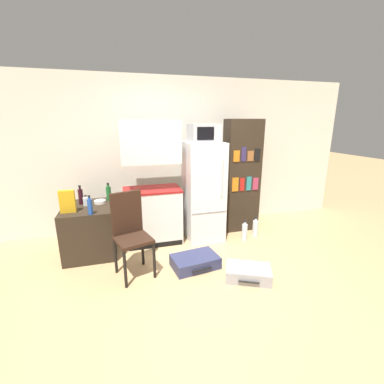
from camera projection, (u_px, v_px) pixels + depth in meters
The scene contains 18 objects.
ground_plane at pixel (205, 284), 3.05m from camera, with size 24.00×24.00×0.00m, color tan.
wall_back at pixel (182, 154), 4.61m from camera, with size 6.40×0.10×2.60m.
side_table at pixel (90, 229), 3.72m from camera, with size 0.69×0.80×0.71m.
kitchen_hutch at pixel (152, 189), 3.94m from camera, with size 0.87×0.54×1.89m.
refrigerator at pixel (203, 191), 4.13m from camera, with size 0.57×0.66×1.57m.
microwave at pixel (204, 133), 3.88m from camera, with size 0.44×0.41×0.27m.
bookshelf at pixel (241, 176), 4.42m from camera, with size 0.59×0.33×1.91m.
bottle_wine_dark at pixel (81, 196), 3.70m from camera, with size 0.07×0.07×0.28m.
bottle_green_tall at pixel (109, 193), 3.88m from camera, with size 0.07×0.07×0.27m.
bottle_clear_short at pixel (86, 201), 3.65m from camera, with size 0.08×0.08×0.15m.
bottle_blue_soda at pixel (90, 206), 3.29m from camera, with size 0.06×0.06×0.25m.
bowl at pixel (100, 202), 3.76m from camera, with size 0.16×0.16×0.04m.
cereal_box at pixel (67, 201), 3.35m from camera, with size 0.19×0.07×0.30m.
chair at pixel (130, 227), 3.15m from camera, with size 0.50×0.50×1.05m.
suitcase_large_flat at pixel (195, 261), 3.40m from camera, with size 0.64×0.47×0.15m.
suitcase_small_flat at pixel (248, 273), 3.14m from camera, with size 0.63×0.54×0.15m.
water_bottle_front at pixel (245, 232), 4.16m from camera, with size 0.09×0.09×0.34m.
water_bottle_middle at pixel (255, 228), 4.32m from camera, with size 0.09×0.09×0.33m.
Camera 1 is at (-0.86, -2.51, 1.87)m, focal length 24.00 mm.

